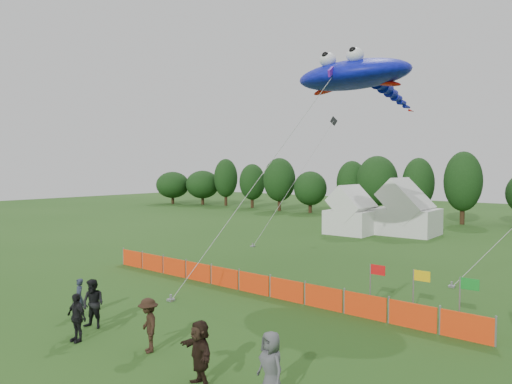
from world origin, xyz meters
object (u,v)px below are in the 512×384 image
Objects in this scene: tent_right at (406,213)px; spectator_e at (271,367)px; tent_left at (352,214)px; barrier_fence at (254,283)px; spectator_c at (148,325)px; spectator_a at (79,298)px; spectator_d at (76,317)px; spectator_b at (93,304)px; spectator_f at (200,353)px; stingray_kite at (358,77)px.

spectator_e is (8.72, -32.74, -1.08)m from tent_right.
tent_left is 2.19× the size of spectator_e.
spectator_c is (1.81, -7.92, 0.43)m from barrier_fence.
spectator_e is at bearing 16.85° from spectator_a.
spectator_b is at bearing 120.54° from spectator_d.
spectator_b reaches higher than spectator_e.
spectator_f is (5.90, 0.44, 0.07)m from spectator_d.
spectator_f is at bearing -59.99° from barrier_fence.
spectator_e is at bearing 27.06° from spectator_c.
tent_left is 32.63m from spectator_e.
spectator_e is at bearing -66.71° from tent_left.
tent_left is 0.19× the size of barrier_fence.
spectator_d reaches higher than barrier_fence.
stingray_kite is (1.92, 7.30, 11.13)m from barrier_fence.
spectator_a is 5.35m from spectator_c.
tent_left reaches higher than spectator_a.
spectator_f is at bearing 12.41° from spectator_a.
spectator_d is at bearing -155.07° from spectator_f.
barrier_fence is 11.39× the size of spectator_b.
tent_left reaches higher than spectator_c.
barrier_fence is at bearing 148.76° from spectator_e.
spectator_e reaches higher than spectator_c.
spectator_b is 1.04× the size of spectator_c.
spectator_f is 19.31m from stingray_kite.
tent_right is at bearing 72.05° from spectator_b.
spectator_a is 0.86× the size of spectator_c.
spectator_e is (8.07, 0.98, 0.08)m from spectator_d.
spectator_f is at bearing -148.86° from spectator_e.
spectator_a is 0.91× the size of spectator_d.
spectator_e is at bearing 34.69° from spectator_f.
barrier_fence is 11.42× the size of spectator_e.
tent_left is 32.34m from spectator_f.
spectator_b reaches higher than barrier_fence.
spectator_b is at bearing -102.63° from barrier_fence.
spectator_f is at bearing -70.62° from tent_left.
barrier_fence is 9.83m from spectator_f.
spectator_c is (3.45, -32.69, -1.11)m from tent_right.
spectator_a is 10.62m from spectator_e.
tent_left is 0.74× the size of tent_right.
spectator_c reaches higher than spectator_a.
tent_right reaches higher than spectator_a.
stingray_kite is (5.44, 14.69, 10.83)m from spectator_a.
spectator_c is 0.97× the size of spectator_e.
spectator_e reaches higher than spectator_f.
spectator_d is (-0.99, -8.95, 0.38)m from barrier_fence.
stingray_kite is (-5.16, 15.27, 10.67)m from spectator_e.
tent_left is 30.09m from spectator_b.
spectator_b is at bearing -103.66° from stingray_kite.
stingray_kite is at bearing 121.38° from spectator_f.
spectator_a is (2.30, -29.38, -1.07)m from tent_left.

